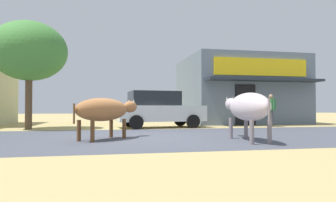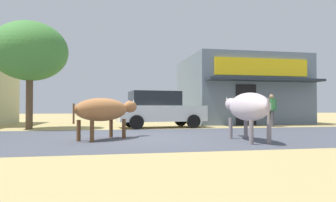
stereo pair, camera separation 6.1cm
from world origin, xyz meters
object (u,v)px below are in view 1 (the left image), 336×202
(cow_far_dark, at_px, (247,107))
(pedestrian_by_shop, at_px, (271,108))
(roadside_tree, at_px, (29,51))
(parked_hatchback_car, at_px, (158,109))
(cow_near_brown, at_px, (104,110))

(cow_far_dark, distance_m, pedestrian_by_shop, 6.84)
(roadside_tree, bearing_deg, pedestrian_by_shop, -2.45)
(parked_hatchback_car, distance_m, cow_far_dark, 6.14)
(cow_near_brown, bearing_deg, roadside_tree, 122.78)
(roadside_tree, distance_m, pedestrian_by_shop, 11.18)
(cow_near_brown, bearing_deg, parked_hatchback_car, 63.90)
(cow_far_dark, height_order, pedestrian_by_shop, pedestrian_by_shop)
(roadside_tree, relative_size, parked_hatchback_car, 1.13)
(pedestrian_by_shop, bearing_deg, cow_far_dark, -125.13)
(parked_hatchback_car, bearing_deg, cow_near_brown, -116.10)
(cow_near_brown, xyz_separation_m, pedestrian_by_shop, (7.75, 4.45, 0.06))
(parked_hatchback_car, distance_m, cow_near_brown, 5.37)
(roadside_tree, xyz_separation_m, parked_hatchback_car, (5.53, -0.09, -2.45))
(cow_near_brown, distance_m, cow_far_dark, 3.99)
(roadside_tree, height_order, cow_far_dark, roadside_tree)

